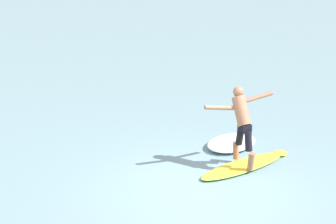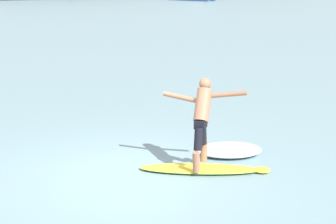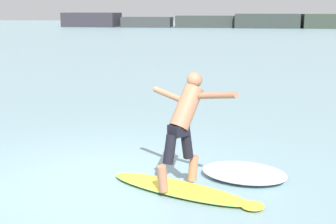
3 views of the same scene
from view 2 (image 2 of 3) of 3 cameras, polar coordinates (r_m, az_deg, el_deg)
ground_plane at (r=10.42m, az=-3.93°, el=-6.32°), size 200.00×200.00×0.00m
surfboard at (r=10.56m, az=3.51°, el=-5.77°), size 2.43×1.42×0.22m
surfer at (r=10.38m, az=3.51°, el=-0.29°), size 1.34×1.10×1.63m
wave_foam_at_tail at (r=11.51m, az=6.22°, el=-3.85°), size 1.53×1.24×0.19m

